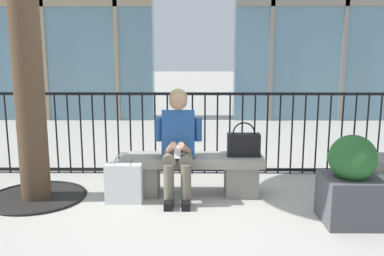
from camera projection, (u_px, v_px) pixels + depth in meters
name	position (u px, v px, depth m)	size (l,w,h in m)	color
ground_plane	(192.00, 194.00, 4.73)	(60.00, 60.00, 0.00)	#B2ADA3
stone_bench	(192.00, 171.00, 4.68)	(1.60, 0.44, 0.45)	gray
seated_person_with_phone	(178.00, 141.00, 4.49)	(0.52, 0.66, 1.21)	#6B6051
handbag_on_bench	(244.00, 144.00, 4.61)	(0.36, 0.15, 0.39)	black
shopping_bag	(124.00, 183.00, 4.42)	(0.39, 0.17, 0.54)	white
plaza_railing	(192.00, 133.00, 5.43)	(7.56, 0.04, 1.09)	black
planter	(351.00, 183.00, 3.87)	(0.52, 0.52, 0.85)	#4C4C51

